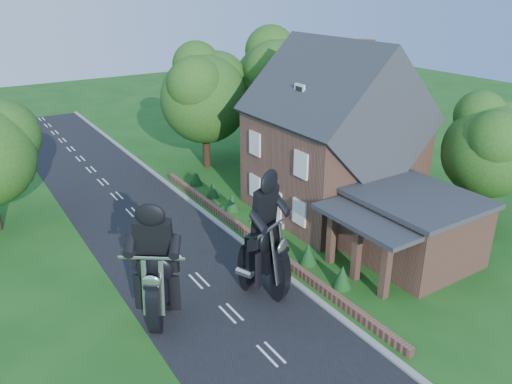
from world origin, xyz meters
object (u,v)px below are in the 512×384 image
motorcycle_lead (264,276)px  annex (411,227)px  motorcycle_follow (159,305)px  garden_wall (253,237)px  house (333,141)px

motorcycle_lead → annex: bearing=145.5°
motorcycle_lead → motorcycle_follow: size_ratio=1.10×
annex → motorcycle_lead: annex is taller
garden_wall → annex: (5.57, -5.80, 1.57)m
garden_wall → motorcycle_lead: size_ratio=11.45×
annex → house: bearing=84.8°
house → motorcycle_follow: size_ratio=5.88×
garden_wall → motorcycle_follow: (-7.01, -3.88, 0.61)m
garden_wall → motorcycle_lead: 5.12m
garden_wall → house: size_ratio=2.15×
motorcycle_follow → motorcycle_lead: bearing=-151.8°
motorcycle_lead → motorcycle_follow: motorcycle_lead is taller
motorcycle_follow → house: bearing=-123.7°
motorcycle_follow → garden_wall: bearing=-115.0°
house → motorcycle_follow: (-13.20, -4.88, -3.53)m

